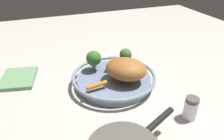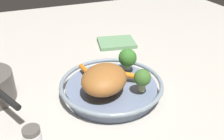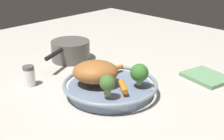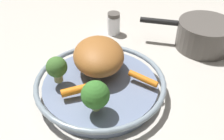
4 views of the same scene
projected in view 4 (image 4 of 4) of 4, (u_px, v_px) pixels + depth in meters
ground_plane at (101, 93)px, 0.63m from camera, size 1.96×1.96×0.00m
serving_bowl at (100, 86)px, 0.62m from camera, size 0.30×0.30×0.04m
roast_chicken_piece at (99, 56)px, 0.62m from camera, size 0.18×0.18×0.07m
baby_carrot_back at (76, 90)px, 0.56m from camera, size 0.06×0.05×0.02m
baby_carrot_center at (143, 79)px, 0.59m from camera, size 0.02×0.07×0.02m
broccoli_floret_edge at (95, 95)px, 0.51m from camera, size 0.06×0.06×0.07m
broccoli_floret_small at (57, 68)px, 0.58m from camera, size 0.05×0.05×0.06m
salt_shaker at (114, 24)px, 0.83m from camera, size 0.04×0.04×0.07m
saucepan at (204, 35)px, 0.76m from camera, size 0.16×0.25×0.08m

